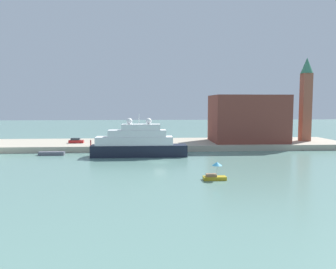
# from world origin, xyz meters

# --- Properties ---
(ground) EXTENTS (400.00, 400.00, 0.00)m
(ground) POSITION_xyz_m (0.00, 0.00, 0.00)
(ground) COLOR slate
(quay_dock) EXTENTS (110.00, 21.70, 1.57)m
(quay_dock) POSITION_xyz_m (0.00, 26.85, 0.79)
(quay_dock) COLOR #ADA38E
(quay_dock) RESTS_ON ground
(large_yacht) EXTENTS (23.07, 4.72, 10.48)m
(large_yacht) POSITION_xyz_m (-5.04, 8.85, 3.18)
(large_yacht) COLOR black
(large_yacht) RESTS_ON ground
(small_motorboat) EXTENTS (3.83, 1.72, 3.04)m
(small_motorboat) POSITION_xyz_m (8.39, -17.78, 1.05)
(small_motorboat) COLOR #B7991E
(small_motorboat) RESTS_ON ground
(work_barge) EXTENTS (6.27, 1.52, 0.88)m
(work_barge) POSITION_xyz_m (-26.52, 12.18, 0.44)
(work_barge) COLOR #595966
(work_barge) RESTS_ON ground
(harbor_building) EXTENTS (21.11, 14.54, 13.70)m
(harbor_building) POSITION_xyz_m (27.00, 25.22, 8.43)
(harbor_building) COLOR brown
(harbor_building) RESTS_ON quay_dock
(bell_tower) EXTENTS (3.64, 3.64, 24.86)m
(bell_tower) POSITION_xyz_m (44.95, 26.14, 15.15)
(bell_tower) COLOR #93513D
(bell_tower) RESTS_ON quay_dock
(parked_car) EXTENTS (4.16, 1.61, 1.44)m
(parked_car) POSITION_xyz_m (-22.99, 24.84, 2.19)
(parked_car) COLOR #B21E1E
(parked_car) RESTS_ON quay_dock
(person_figure) EXTENTS (0.36, 0.36, 1.71)m
(person_figure) POSITION_xyz_m (-17.77, 18.01, 2.36)
(person_figure) COLOR maroon
(person_figure) RESTS_ON quay_dock
(mooring_bollard) EXTENTS (0.48, 0.48, 0.74)m
(mooring_bollard) POSITION_xyz_m (1.61, 17.46, 1.94)
(mooring_bollard) COLOR black
(mooring_bollard) RESTS_ON quay_dock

